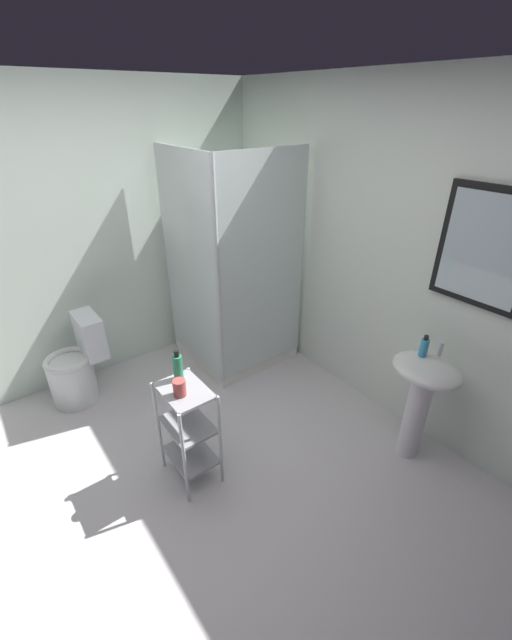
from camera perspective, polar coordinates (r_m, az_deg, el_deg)
The scene contains 11 objects.
ground_plane at distance 2.92m, azimuth -10.05°, elevation -24.20°, with size 4.20×4.20×0.02m, color silver.
wall_back at distance 3.19m, azimuth 18.65°, elevation 8.09°, with size 4.20×0.14×2.50m.
wall_left at distance 3.72m, azimuth -25.69°, elevation 9.53°, with size 0.10×4.20×2.50m, color white.
shower_stall at distance 3.86m, azimuth -3.47°, elevation 0.28°, with size 0.92×0.92×2.00m.
pedestal_sink at distance 2.97m, azimuth 22.50°, elevation -9.19°, with size 0.46×0.37×0.81m.
sink_faucet at distance 2.91m, azimuth 24.78°, elevation -3.81°, with size 0.03×0.03×0.10m, color silver.
toilet at distance 3.74m, azimuth -24.13°, elevation -6.19°, with size 0.37×0.49×0.76m.
storage_cart at distance 2.73m, azimuth -9.67°, elevation -14.73°, with size 0.38×0.28×0.74m.
hand_soap_bottle at distance 2.86m, azimuth 22.81°, elevation -3.58°, with size 0.05×0.05×0.16m.
body_wash_bottle_green at distance 2.58m, azimuth -11.06°, elevation -6.53°, with size 0.06×0.06×0.22m.
rinse_cup at distance 2.47m, azimuth -10.84°, elevation -9.46°, with size 0.08×0.08×0.11m, color #B24742.
Camera 1 is at (1.65, -0.68, 2.30)m, focal length 22.48 mm.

